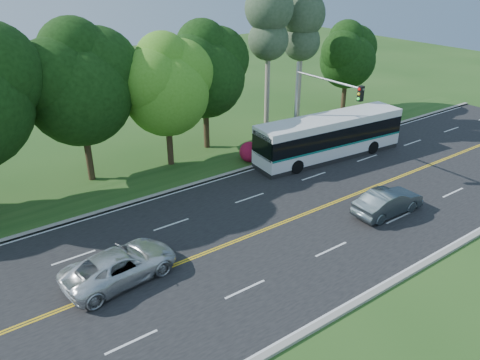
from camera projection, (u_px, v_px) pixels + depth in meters
ground at (293, 219)px, 26.88m from camera, size 120.00×120.00×0.00m
road at (293, 219)px, 26.88m from camera, size 60.00×14.00×0.02m
curb_north at (224, 175)px, 32.09m from camera, size 60.00×0.30×0.15m
curb_south at (396, 281)px, 21.61m from camera, size 60.00×0.30×0.15m
grass_verge at (209, 167)px, 33.45m from camera, size 60.00×4.00×0.10m
lane_markings at (292, 219)px, 26.82m from camera, size 57.60×13.82×0.00m
tree_row at (113, 75)px, 30.16m from camera, size 44.70×9.10×13.84m
bougainvillea_hedge at (293, 141)px, 36.33m from camera, size 9.50×2.25×1.50m
traffic_signal at (315, 100)px, 32.26m from camera, size 0.42×6.10×7.00m
transit_bus at (329, 137)px, 34.54m from camera, size 12.15×3.65×3.13m
sedan at (388, 202)px, 27.11m from camera, size 4.60×1.73×1.50m
suv at (120, 265)px, 21.54m from camera, size 5.64×3.09×1.50m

